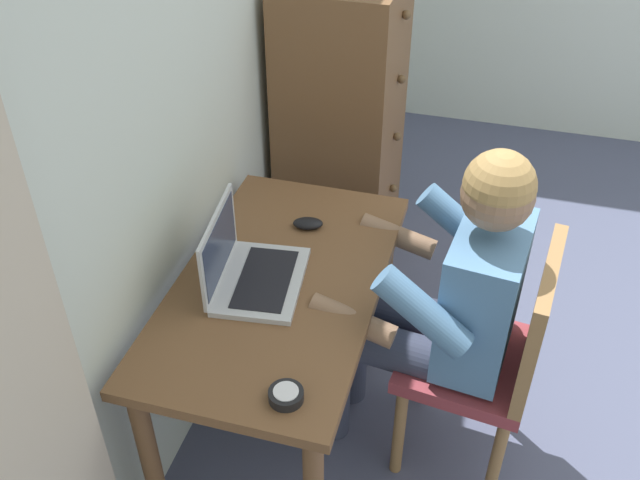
{
  "coord_description": "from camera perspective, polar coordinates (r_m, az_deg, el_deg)",
  "views": [
    {
      "loc": [
        -1.99,
        1.27,
        2.12
      ],
      "look_at": [
        -0.36,
        1.73,
        0.83
      ],
      "focal_mm": 39.39,
      "sensor_mm": 36.0,
      "label": 1
    }
  ],
  "objects": [
    {
      "name": "chair",
      "position": [
        2.29,
        13.79,
        -8.92
      ],
      "size": [
        0.46,
        0.45,
        0.89
      ],
      "color": "brown",
      "rests_on": "ground_plane"
    },
    {
      "name": "wall_back",
      "position": [
        2.36,
        -9.02,
        15.28
      ],
      "size": [
        4.8,
        0.05,
        2.5
      ],
      "primitive_type": "cube",
      "color": "silver",
      "rests_on": "ground_plane"
    },
    {
      "name": "person_seated",
      "position": [
        2.18,
        9.77,
        -4.46
      ],
      "size": [
        0.57,
        0.61,
        1.21
      ],
      "color": "#33384C",
      "rests_on": "ground_plane"
    },
    {
      "name": "desk",
      "position": [
        2.21,
        -3.21,
        -5.6
      ],
      "size": [
        1.08,
        0.61,
        0.73
      ],
      "color": "brown",
      "rests_on": "ground_plane"
    },
    {
      "name": "computer_mouse",
      "position": [
        2.34,
        -0.99,
        1.36
      ],
      "size": [
        0.08,
        0.11,
        0.03
      ],
      "primitive_type": "ellipsoid",
      "rotation": [
        0.0,
        0.0,
        0.23
      ],
      "color": "black",
      "rests_on": "desk"
    },
    {
      "name": "laptop",
      "position": [
        2.1,
        -5.93,
        -2.33
      ],
      "size": [
        0.37,
        0.29,
        0.24
      ],
      "color": "#B7BABF",
      "rests_on": "desk"
    },
    {
      "name": "dresser",
      "position": [
        3.08,
        1.8,
        8.98
      ],
      "size": [
        0.59,
        0.49,
        1.31
      ],
      "color": "brown",
      "rests_on": "ground_plane"
    },
    {
      "name": "desk_clock",
      "position": [
        1.8,
        -2.78,
        -12.48
      ],
      "size": [
        0.09,
        0.09,
        0.03
      ],
      "color": "black",
      "rests_on": "desk"
    }
  ]
}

